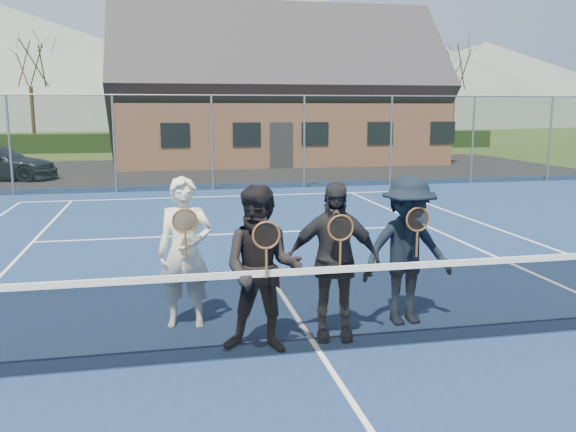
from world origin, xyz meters
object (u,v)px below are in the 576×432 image
object	(u,v)px
player_d	(407,251)
clubhouse	(275,79)
player_a	(185,252)
player_c	(333,261)
player_b	(262,270)
tennis_net	(320,306)

from	to	relation	value
player_d	clubhouse	bearing A→B (deg)	83.30
player_a	player_c	distance (m)	1.77
player_a	player_d	bearing A→B (deg)	-9.56
player_b	player_a	bearing A→B (deg)	128.86
player_b	clubhouse	bearing A→B (deg)	79.10
player_b	player_c	bearing A→B (deg)	14.27
clubhouse	player_b	world-z (taller)	clubhouse
tennis_net	player_a	size ratio (longest dim) A/B	6.49
player_d	player_a	bearing A→B (deg)	170.44
player_b	tennis_net	bearing A→B (deg)	-17.45
player_a	clubhouse	bearing A→B (deg)	76.82
player_b	player_d	xyz separation A→B (m)	(1.85, 0.51, -0.00)
tennis_net	player_d	xyz separation A→B (m)	(1.26, 0.70, 0.38)
clubhouse	player_b	xyz separation A→B (m)	(-4.59, -23.81, -3.07)
player_a	player_c	world-z (taller)	same
tennis_net	clubhouse	world-z (taller)	clubhouse
clubhouse	player_d	distance (m)	23.66
tennis_net	player_b	size ratio (longest dim) A/B	6.49
clubhouse	player_d	world-z (taller)	clubhouse
tennis_net	clubhouse	distance (m)	24.57
tennis_net	clubhouse	bearing A→B (deg)	80.54
player_c	player_d	world-z (taller)	same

